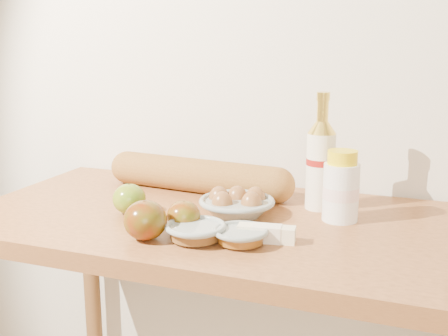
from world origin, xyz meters
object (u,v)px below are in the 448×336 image
at_px(cream_bottle, 341,188).
at_px(table, 229,268).
at_px(egg_bowl, 237,204).
at_px(baguette, 198,176).
at_px(bourbon_bottle, 321,162).

bearing_deg(cream_bottle, table, -144.31).
bearing_deg(egg_bowl, baguette, 137.57).
bearing_deg(cream_bottle, bourbon_bottle, 150.45).
relative_size(table, baguette, 2.25).
relative_size(table, egg_bowl, 5.50).
xyz_separation_m(table, bourbon_bottle, (0.18, 0.14, 0.23)).
relative_size(cream_bottle, baguette, 0.29).
relative_size(cream_bottle, egg_bowl, 0.72).
height_order(bourbon_bottle, baguette, bourbon_bottle).
xyz_separation_m(table, baguette, (-0.15, 0.17, 0.17)).
bearing_deg(bourbon_bottle, baguette, 154.75).
relative_size(bourbon_bottle, cream_bottle, 1.74).
height_order(cream_bottle, baguette, cream_bottle).
height_order(bourbon_bottle, egg_bowl, bourbon_bottle).
distance_m(bourbon_bottle, baguette, 0.33).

